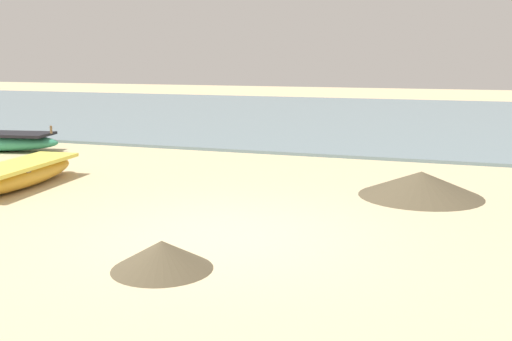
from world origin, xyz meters
name	(u,v)px	position (x,y,z in m)	size (l,w,h in m)	color
ground	(223,236)	(0.00, 0.00, 0.00)	(80.00, 80.00, 0.00)	#CCB789
sea_water	(382,117)	(0.00, 16.72, 0.04)	(60.00, 20.00, 0.08)	slate
fishing_boat_2	(19,174)	(-4.73, 1.61, 0.25)	(1.20, 3.20, 0.64)	gold
debris_pile_0	(421,184)	(2.37, 3.28, 0.22)	(2.14, 2.14, 0.44)	brown
debris_pile_1	(162,255)	(-0.17, -1.41, 0.17)	(1.17, 1.17, 0.34)	brown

